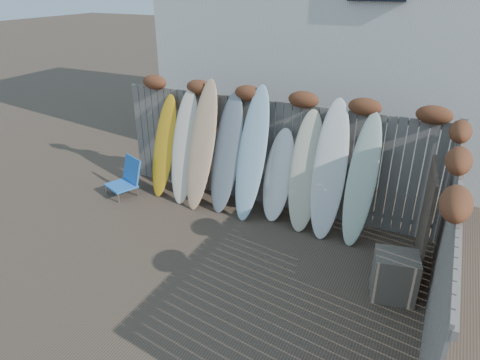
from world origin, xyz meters
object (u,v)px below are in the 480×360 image
at_px(beach_chair, 127,178).
at_px(surfboard_0, 164,146).
at_px(wooden_crate, 394,276).
at_px(lattice_panel, 424,225).

relative_size(beach_chair, surfboard_0, 0.37).
height_order(wooden_crate, lattice_panel, lattice_panel).
relative_size(wooden_crate, lattice_panel, 0.39).
bearing_deg(lattice_panel, wooden_crate, -115.69).
height_order(beach_chair, lattice_panel, lattice_panel).
bearing_deg(wooden_crate, surfboard_0, 164.17).
xyz_separation_m(lattice_panel, surfboard_0, (-4.79, 0.67, 0.13)).
relative_size(beach_chair, wooden_crate, 1.14).
bearing_deg(surfboard_0, lattice_panel, -2.35).
bearing_deg(beach_chair, lattice_panel, -2.68).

